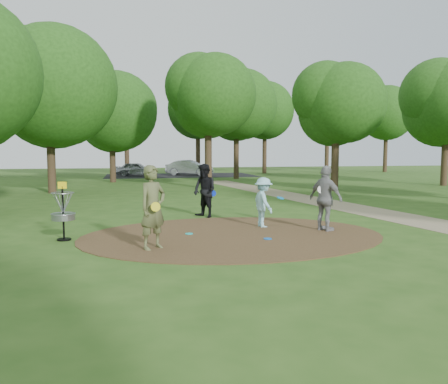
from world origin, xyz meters
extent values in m
plane|color=#2D5119|center=(0.00, 0.00, 0.00)|extent=(100.00, 100.00, 0.00)
cylinder|color=#47301C|center=(0.00, 0.00, 0.01)|extent=(8.40, 8.40, 0.02)
cube|color=#8C7A5B|center=(6.50, 2.00, 0.01)|extent=(7.55, 39.89, 0.01)
cube|color=black|center=(2.00, 30.00, 0.00)|extent=(14.00, 8.00, 0.01)
imported|color=#555B34|center=(-2.26, -1.27, 1.00)|extent=(0.87, 0.83, 2.01)
cylinder|color=yellow|center=(-2.21, -1.58, 1.06)|extent=(0.22, 0.07, 0.22)
imported|color=#96D3DF|center=(1.20, 1.07, 0.77)|extent=(0.70, 1.06, 1.54)
cylinder|color=#0B7CC6|center=(1.75, 1.05, 0.90)|extent=(0.31, 0.31, 0.08)
imported|color=black|center=(-0.21, 3.44, 0.94)|extent=(1.09, 1.16, 1.89)
cylinder|color=#0C2ED5|center=(0.09, 3.48, 0.84)|extent=(0.23, 0.12, 0.22)
imported|color=gray|center=(2.78, 0.04, 0.96)|extent=(0.92, 1.22, 1.92)
cylinder|color=silver|center=(2.62, 0.04, 1.23)|extent=(0.22, 0.06, 0.22)
cylinder|color=#17BFB9|center=(-1.19, 0.35, 0.03)|extent=(0.22, 0.22, 0.02)
cylinder|color=blue|center=(0.75, -0.79, 0.03)|extent=(0.22, 0.22, 0.02)
imported|color=#96979D|center=(-2.13, 29.78, 0.65)|extent=(4.04, 2.37, 1.29)
imported|color=#B8BAC0|center=(2.87, 30.09, 0.73)|extent=(4.70, 3.22, 1.47)
cylinder|color=black|center=(-4.50, 0.30, 0.68)|extent=(0.05, 0.05, 1.35)
cylinder|color=black|center=(-4.50, 0.30, 0.02)|extent=(0.36, 0.36, 0.04)
cylinder|color=gray|center=(-4.50, 0.30, 0.62)|extent=(0.60, 0.60, 0.16)
torus|color=gray|center=(-4.50, 0.30, 0.70)|extent=(0.63, 0.63, 0.03)
torus|color=gray|center=(-4.50, 0.30, 1.25)|extent=(0.58, 0.58, 0.02)
cube|color=yellow|center=(-4.50, 0.30, 1.45)|extent=(0.22, 0.02, 0.18)
cylinder|color=#332316|center=(-7.00, 14.00, 1.90)|extent=(0.44, 0.44, 3.80)
sphere|color=#1E4512|center=(-7.00, 14.00, 5.61)|extent=(6.57, 6.57, 6.57)
cylinder|color=#332316|center=(2.00, 15.00, 2.09)|extent=(0.44, 0.44, 4.18)
sphere|color=#1E4512|center=(2.00, 15.00, 5.54)|extent=(4.95, 4.95, 4.95)
cylinder|color=#332316|center=(9.00, 12.00, 1.80)|extent=(0.44, 0.44, 3.61)
sphere|color=#1E4512|center=(9.00, 12.00, 4.88)|extent=(4.62, 4.62, 4.62)
cylinder|color=#332316|center=(-4.00, 22.00, 1.71)|extent=(0.44, 0.44, 3.42)
sphere|color=#1E4512|center=(-4.00, 22.00, 5.03)|extent=(5.87, 5.87, 5.87)
cylinder|color=#332316|center=(6.00, 24.00, 2.19)|extent=(0.44, 0.44, 4.37)
sphere|color=#1E4512|center=(6.00, 24.00, 5.97)|extent=(5.82, 5.82, 5.82)
cylinder|color=#332316|center=(18.00, 14.00, 1.90)|extent=(0.44, 0.44, 3.80)
sphere|color=#1E4512|center=(18.00, 14.00, 5.37)|extent=(5.73, 5.73, 5.73)
camera|label=1|loc=(-2.78, -11.63, 2.34)|focal=35.00mm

